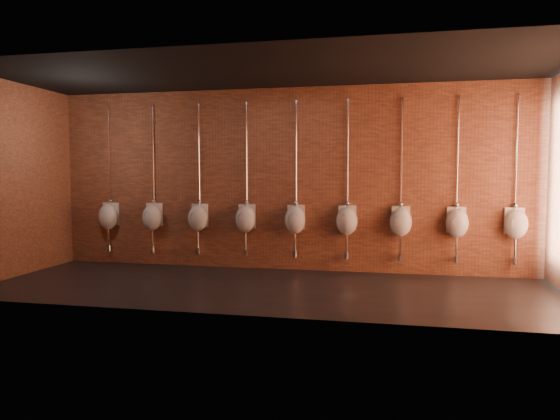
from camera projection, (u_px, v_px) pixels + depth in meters
The scene contains 11 objects.
ground at pixel (267, 288), 7.43m from camera, with size 8.50×8.50×0.00m, color black.
room_shell at pixel (266, 152), 7.29m from camera, with size 8.54×3.04×3.22m.
urinal_0 at pixel (108, 216), 9.40m from camera, with size 0.39×0.35×2.71m.
urinal_1 at pixel (152, 217), 9.22m from camera, with size 0.39×0.35×2.71m.
urinal_2 at pixel (198, 217), 9.04m from camera, with size 0.39×0.35×2.71m.
urinal_3 at pixel (246, 218), 8.86m from camera, with size 0.39×0.35×2.71m.
urinal_4 at pixel (295, 219), 8.68m from camera, with size 0.39×0.35×2.71m.
urinal_5 at pixel (347, 220), 8.50m from camera, with size 0.39×0.35×2.71m.
urinal_6 at pixel (401, 221), 8.32m from camera, with size 0.39×0.35×2.71m.
urinal_7 at pixel (457, 222), 8.14m from camera, with size 0.39×0.35×2.71m.
urinal_8 at pixel (516, 223), 7.96m from camera, with size 0.39×0.35×2.71m.
Camera 1 is at (1.67, -7.15, 1.67)m, focal length 32.00 mm.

